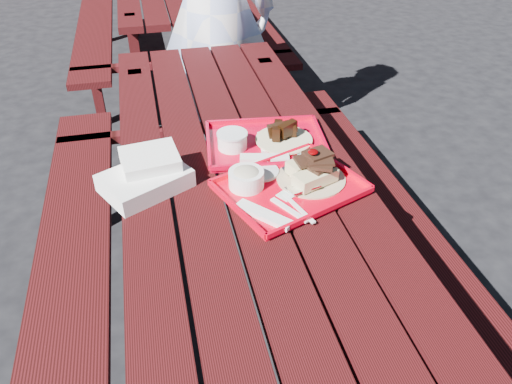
# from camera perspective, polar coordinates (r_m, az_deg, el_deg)

# --- Properties ---
(ground) EXTENTS (60.00, 60.00, 0.00)m
(ground) POSITION_cam_1_polar(r_m,az_deg,el_deg) (2.05, -0.99, -16.40)
(ground) COLOR black
(ground) RESTS_ON ground
(picnic_table_near) EXTENTS (1.41, 2.40, 0.75)m
(picnic_table_near) POSITION_cam_1_polar(r_m,az_deg,el_deg) (1.64, -1.19, -4.35)
(picnic_table_near) COLOR #3D0B0E
(picnic_table_near) RESTS_ON ground
(picnic_table_far) EXTENTS (1.41, 2.40, 0.75)m
(picnic_table_far) POSITION_cam_1_polar(r_m,az_deg,el_deg) (4.17, -9.84, 20.75)
(picnic_table_far) COLOR #3D0B0E
(picnic_table_far) RESTS_ON ground
(near_tray) EXTENTS (0.48, 0.43, 0.12)m
(near_tray) POSITION_cam_1_polar(r_m,az_deg,el_deg) (1.49, 3.53, 1.47)
(near_tray) COLOR red
(near_tray) RESTS_ON picnic_table_near
(far_tray) EXTENTS (0.43, 0.35, 0.07)m
(far_tray) POSITION_cam_1_polar(r_m,az_deg,el_deg) (1.69, 0.94, 5.79)
(far_tray) COLOR red
(far_tray) RESTS_ON picnic_table_near
(white_cloth) EXTENTS (0.30, 0.27, 0.10)m
(white_cloth) POSITION_cam_1_polar(r_m,az_deg,el_deg) (1.52, -12.39, 1.95)
(white_cloth) COLOR white
(white_cloth) RESTS_ON picnic_table_near
(person) EXTENTS (0.74, 0.59, 1.76)m
(person) POSITION_cam_1_polar(r_m,az_deg,el_deg) (2.75, -4.85, 20.24)
(person) COLOR #BACBFE
(person) RESTS_ON ground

